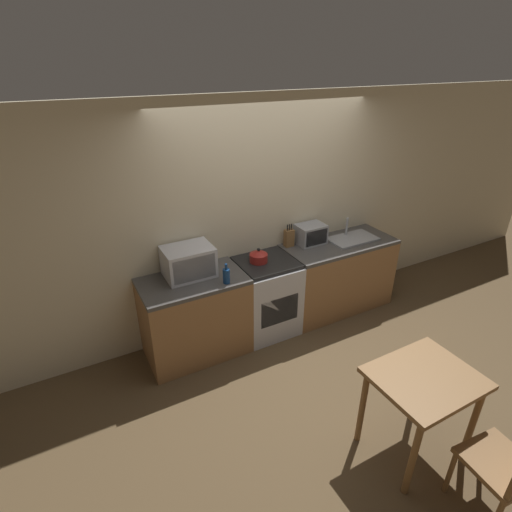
{
  "coord_description": "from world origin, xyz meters",
  "views": [
    {
      "loc": [
        -2.1,
        -2.64,
        2.91
      ],
      "look_at": [
        -0.34,
        0.61,
        1.05
      ],
      "focal_mm": 28.0,
      "sensor_mm": 36.0,
      "label": 1
    }
  ],
  "objects_px": {
    "kettle": "(259,256)",
    "microwave": "(189,262)",
    "bottle": "(226,276)",
    "stove_range": "(266,296)",
    "dining_table": "(423,388)",
    "toaster_oven": "(311,234)",
    "dining_chair": "(511,468)"
  },
  "relations": [
    {
      "from": "stove_range",
      "to": "toaster_oven",
      "type": "bearing_deg",
      "value": 13.14
    },
    {
      "from": "toaster_oven",
      "to": "microwave",
      "type": "bearing_deg",
      "value": -177.83
    },
    {
      "from": "bottle",
      "to": "toaster_oven",
      "type": "relative_size",
      "value": 0.63
    },
    {
      "from": "stove_range",
      "to": "kettle",
      "type": "distance_m",
      "value": 0.53
    },
    {
      "from": "dining_table",
      "to": "dining_chair",
      "type": "distance_m",
      "value": 0.7
    },
    {
      "from": "microwave",
      "to": "dining_chair",
      "type": "height_order",
      "value": "microwave"
    },
    {
      "from": "bottle",
      "to": "toaster_oven",
      "type": "xyz_separation_m",
      "value": [
        1.27,
        0.38,
        0.03
      ]
    },
    {
      "from": "toaster_oven",
      "to": "kettle",
      "type": "bearing_deg",
      "value": -170.47
    },
    {
      "from": "bottle",
      "to": "dining_table",
      "type": "relative_size",
      "value": 0.27
    },
    {
      "from": "dining_table",
      "to": "dining_chair",
      "type": "relative_size",
      "value": 0.92
    },
    {
      "from": "stove_range",
      "to": "dining_table",
      "type": "height_order",
      "value": "stove_range"
    },
    {
      "from": "kettle",
      "to": "microwave",
      "type": "xyz_separation_m",
      "value": [
        -0.77,
        0.07,
        0.09
      ]
    },
    {
      "from": "toaster_oven",
      "to": "dining_chair",
      "type": "xyz_separation_m",
      "value": [
        -0.34,
        -2.8,
        -0.53
      ]
    },
    {
      "from": "bottle",
      "to": "toaster_oven",
      "type": "distance_m",
      "value": 1.33
    },
    {
      "from": "microwave",
      "to": "stove_range",
      "type": "bearing_deg",
      "value": -7.02
    },
    {
      "from": "kettle",
      "to": "bottle",
      "type": "height_order",
      "value": "bottle"
    },
    {
      "from": "stove_range",
      "to": "toaster_oven",
      "type": "xyz_separation_m",
      "value": [
        0.7,
        0.16,
        0.57
      ]
    },
    {
      "from": "kettle",
      "to": "bottle",
      "type": "bearing_deg",
      "value": -153.41
    },
    {
      "from": "microwave",
      "to": "toaster_oven",
      "type": "relative_size",
      "value": 1.46
    },
    {
      "from": "stove_range",
      "to": "kettle",
      "type": "bearing_deg",
      "value": 158.13
    },
    {
      "from": "kettle",
      "to": "microwave",
      "type": "bearing_deg",
      "value": 174.63
    },
    {
      "from": "stove_range",
      "to": "dining_table",
      "type": "bearing_deg",
      "value": -82.64
    },
    {
      "from": "microwave",
      "to": "dining_chair",
      "type": "bearing_deg",
      "value": -66.33
    },
    {
      "from": "kettle",
      "to": "toaster_oven",
      "type": "xyz_separation_m",
      "value": [
        0.78,
        0.13,
        0.05
      ]
    },
    {
      "from": "stove_range",
      "to": "bottle",
      "type": "relative_size",
      "value": 4.28
    },
    {
      "from": "stove_range",
      "to": "dining_chair",
      "type": "height_order",
      "value": "stove_range"
    },
    {
      "from": "bottle",
      "to": "microwave",
      "type": "bearing_deg",
      "value": 130.03
    },
    {
      "from": "bottle",
      "to": "dining_table",
      "type": "height_order",
      "value": "bottle"
    },
    {
      "from": "stove_range",
      "to": "dining_table",
      "type": "distance_m",
      "value": 2.0
    },
    {
      "from": "microwave",
      "to": "dining_table",
      "type": "relative_size",
      "value": 0.63
    },
    {
      "from": "dining_chair",
      "to": "toaster_oven",
      "type": "bearing_deg",
      "value": 87.99
    },
    {
      "from": "bottle",
      "to": "dining_table",
      "type": "xyz_separation_m",
      "value": [
        0.83,
        -1.75,
        -0.33
      ]
    }
  ]
}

